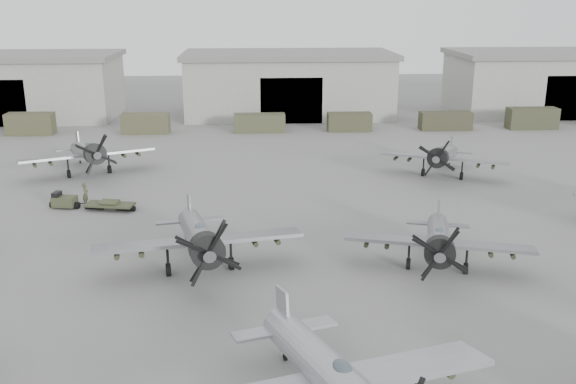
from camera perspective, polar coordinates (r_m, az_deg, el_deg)
name	(u,v)px	position (r m, az deg, el deg)	size (l,w,h in m)	color
ground	(362,333)	(32.84, 6.62, -12.37)	(220.00, 220.00, 0.00)	slate
hangar_left	(11,86)	(96.55, -23.39, 8.68)	(29.00, 14.80, 8.70)	#A5A69B
hangar_center	(288,83)	(91.03, 0.03, 9.62)	(29.00, 14.80, 8.70)	#A5A69B
hangar_right	(553,81)	(100.69, 22.46, 9.07)	(29.00, 14.80, 8.70)	#A5A69B
support_truck_1	(30,124)	(83.86, -21.93, 5.64)	(5.54, 2.20, 2.61)	#46452D
support_truck_2	(146,123)	(80.57, -12.53, 5.97)	(5.71, 2.20, 2.40)	#48482F
support_truck_3	(260,123)	(79.58, -2.54, 6.16)	(6.27, 2.20, 2.22)	#44472E
support_truck_4	(349,122)	(80.51, 5.47, 6.23)	(5.43, 2.20, 2.23)	#3E3F29
support_truck_5	(445,121)	(83.23, 13.82, 6.17)	(6.43, 2.20, 2.23)	#393825
support_truck_6	(532,118)	(87.10, 20.87, 6.15)	(6.21, 2.20, 2.64)	#393B26
aircraft_near_1	(335,380)	(24.87, 4.18, -16.35)	(13.17, 11.86, 5.26)	#9FA2A7
aircraft_mid_1	(199,237)	(38.64, -7.90, -4.02)	(12.73, 11.46, 5.05)	gray
aircraft_mid_2	(439,240)	(39.57, 13.25, -4.18)	(11.36, 10.23, 4.53)	gray
aircraft_far_0	(88,152)	(62.23, -17.36, 3.39)	(12.06, 10.92, 4.92)	gray
aircraft_far_1	(443,156)	(60.34, 13.63, 3.15)	(11.29, 10.24, 4.63)	gray
tug_trailer	(82,203)	(53.02, -17.87, -0.91)	(6.66, 2.54, 1.32)	#3B3F29
ground_crew	(86,194)	(53.70, -17.55, -0.15)	(0.69, 0.45, 1.89)	#45482F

